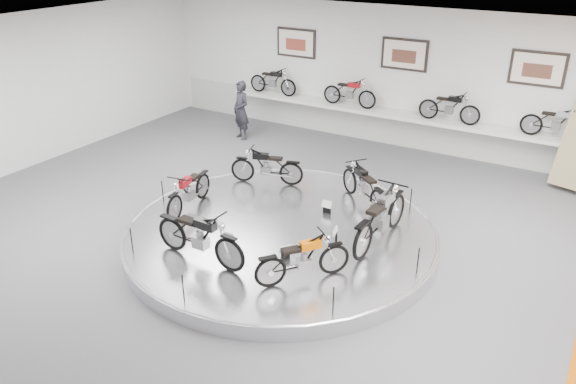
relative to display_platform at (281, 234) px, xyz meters
The scene contains 22 objects.
floor 0.34m from the display_platform, 90.00° to the right, with size 16.00×16.00×0.00m, color #4C4C4E.
ceiling 3.86m from the display_platform, 90.00° to the right, with size 16.00×16.00×0.00m, color white.
wall_back 6.95m from the display_platform, 90.00° to the left, with size 16.00×16.00×0.00m, color white.
wall_left 8.22m from the display_platform, behind, with size 14.00×14.00×0.00m, color white.
dado_band 6.69m from the display_platform, 90.00° to the left, with size 15.68×0.04×1.10m, color #BCBCBA.
display_platform is the anchor object (origin of this frame).
platform_rim 0.12m from the display_platform, ahead, with size 6.40×6.40×0.10m, color #B2B2BA.
shelf 6.46m from the display_platform, 90.00° to the left, with size 11.00×0.55×0.10m, color silver.
poster_left 7.94m from the display_platform, 117.72° to the left, with size 1.35×0.06×0.88m, color #F1E3D1.
poster_center 7.13m from the display_platform, 90.00° to the left, with size 1.35×0.06×0.88m, color #F1E3D1.
poster_right 7.94m from the display_platform, 62.28° to the left, with size 1.35×0.06×0.88m, color #F1E3D1.
shelf_bike_a 7.76m from the display_platform, 123.27° to the left, with size 1.22×0.42×0.73m, color black, non-canonical shape.
shelf_bike_b 6.69m from the display_platform, 103.19° to the left, with size 1.22×0.42×0.73m, color maroon, non-canonical shape.
shelf_bike_c 6.69m from the display_platform, 76.81° to the left, with size 1.22×0.42×0.73m, color black, non-canonical shape.
shelf_bike_d 7.76m from the display_platform, 56.73° to the left, with size 1.22×0.42×0.73m, color silver, non-canonical shape.
bike_a 2.13m from the display_platform, 14.72° to the left, with size 1.88×0.66×1.11m, color silver, non-canonical shape.
bike_b 2.22m from the display_platform, 62.45° to the left, with size 1.56×0.55×0.92m, color black, non-canonical shape.
bike_c 2.37m from the display_platform, 129.76° to the left, with size 1.51×0.53×0.89m, color black, non-canonical shape.
bike_d 2.26m from the display_platform, behind, with size 1.52×0.54×0.90m, color maroon, non-canonical shape.
bike_e 2.02m from the display_platform, 109.22° to the right, with size 1.73×0.61×1.02m, color black, non-canonical shape.
bike_f 2.01m from the display_platform, 47.06° to the right, with size 1.49×0.53×0.88m, color #D55C00, non-canonical shape.
visitor 6.51m from the display_platform, 132.12° to the left, with size 0.65×0.43×1.79m, color black.
Camera 1 is at (5.31, -8.32, 5.84)m, focal length 35.00 mm.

